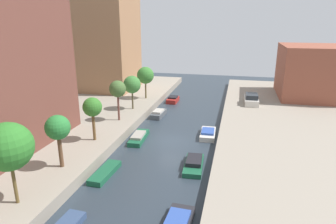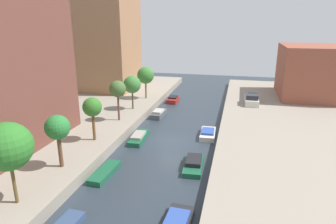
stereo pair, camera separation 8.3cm
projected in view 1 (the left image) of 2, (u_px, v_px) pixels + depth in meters
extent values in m
plane|color=#28333D|center=(171.00, 141.00, 32.40)|extent=(84.00, 84.00, 0.00)
cube|color=gray|center=(49.00, 126.00, 35.57)|extent=(20.00, 64.00, 1.00)
cube|color=gray|center=(321.00, 150.00, 28.93)|extent=(20.00, 64.00, 1.00)
cube|color=#9E704C|center=(103.00, 17.00, 49.36)|extent=(10.00, 9.73, 24.22)
cube|color=brown|center=(313.00, 72.00, 46.13)|extent=(10.00, 11.25, 7.97)
cylinder|color=brown|center=(14.00, 183.00, 19.38)|extent=(0.22, 0.22, 2.97)
sphere|color=#2C7426|center=(8.00, 147.00, 18.61)|extent=(3.12, 3.12, 3.12)
cylinder|color=brown|center=(60.00, 151.00, 24.30)|extent=(0.33, 0.33, 2.75)
sphere|color=#287632|center=(58.00, 127.00, 23.69)|extent=(2.01, 2.01, 2.01)
cylinder|color=brown|center=(94.00, 127.00, 29.79)|extent=(0.29, 0.29, 2.81)
sphere|color=#316F25|center=(92.00, 107.00, 29.18)|extent=(1.90, 1.90, 1.90)
cylinder|color=brown|center=(119.00, 107.00, 35.71)|extent=(0.24, 0.24, 3.18)
sphere|color=#40612F|center=(118.00, 89.00, 35.03)|extent=(1.99, 1.99, 1.99)
cylinder|color=#4C452D|center=(133.00, 100.00, 40.36)|extent=(0.22, 0.22, 2.56)
sphere|color=#397633|center=(132.00, 85.00, 39.74)|extent=(2.36, 2.36, 2.36)
cylinder|color=brown|center=(146.00, 90.00, 45.88)|extent=(0.23, 0.23, 2.69)
sphere|color=#36752D|center=(145.00, 75.00, 45.21)|extent=(2.58, 2.58, 2.58)
cube|color=beige|center=(251.00, 101.00, 43.19)|extent=(2.01, 4.50, 0.86)
cube|color=#1E2328|center=(252.00, 96.00, 42.65)|extent=(1.73, 2.49, 0.64)
cube|color=#195638|center=(105.00, 173.00, 25.26)|extent=(1.41, 4.03, 0.47)
cube|color=#195638|center=(139.00, 138.00, 32.67)|extent=(1.62, 4.44, 0.50)
cube|color=gray|center=(138.00, 135.00, 32.42)|extent=(1.30, 2.47, 0.25)
cube|color=#4C5156|center=(159.00, 114.00, 40.68)|extent=(1.53, 3.62, 0.64)
cube|color=#B2ADA3|center=(158.00, 111.00, 40.43)|extent=(1.25, 2.01, 0.26)
cube|color=maroon|center=(173.00, 100.00, 47.84)|extent=(1.57, 3.19, 0.64)
cube|color=black|center=(173.00, 97.00, 47.82)|extent=(1.33, 1.76, 0.25)
cube|color=#232328|center=(177.00, 224.00, 18.89)|extent=(1.79, 3.66, 0.49)
cube|color=#2D4C9E|center=(177.00, 219.00, 18.81)|extent=(1.47, 2.04, 0.22)
cube|color=#195638|center=(194.00, 165.00, 26.56)|extent=(1.84, 4.19, 0.44)
cube|color=black|center=(194.00, 160.00, 26.62)|extent=(1.49, 2.34, 0.38)
cube|color=beige|center=(208.00, 134.00, 33.64)|extent=(1.77, 3.78, 0.56)
cube|color=#2D4C9E|center=(208.00, 131.00, 33.41)|extent=(1.46, 2.10, 0.24)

